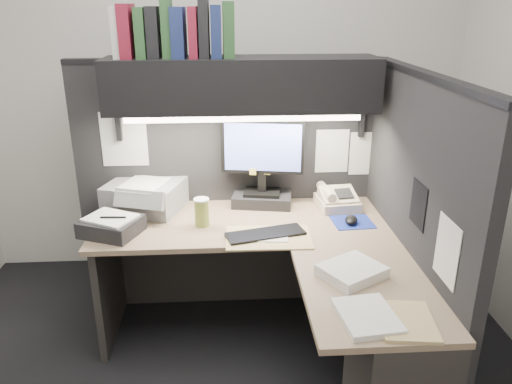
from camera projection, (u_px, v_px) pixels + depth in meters
wall_back at (221, 90)px, 3.59m from camera, size 3.50×0.04×2.70m
partition_back at (228, 188)px, 3.26m from camera, size 1.90×0.06×1.60m
partition_right at (410, 234)px, 2.61m from camera, size 0.06×1.50×1.60m
desk at (309, 316)px, 2.54m from camera, size 1.70×1.53×0.73m
overhead_shelf at (242, 84)px, 2.85m from camera, size 1.55×0.34×0.30m
task_light_tube at (243, 119)px, 2.78m from camera, size 1.32×0.04×0.04m
monitor at (262, 172)px, 3.10m from camera, size 0.51×0.28×0.55m
keyboard at (265, 234)px, 2.74m from camera, size 0.46×0.25×0.02m
mousepad at (352, 222)px, 2.92m from camera, size 0.24×0.22×0.00m
mouse at (351, 220)px, 2.89m from camera, size 0.10×0.13×0.04m
telephone at (337, 200)px, 3.12m from camera, size 0.27×0.28×0.10m
coffee_cup at (202, 213)px, 2.85m from camera, size 0.10×0.10×0.16m
printer at (145, 196)px, 3.09m from camera, size 0.52×0.48×0.17m
notebook_stack at (111, 226)px, 2.76m from camera, size 0.37×0.34×0.09m
open_folder at (268, 237)px, 2.72m from camera, size 0.47×0.31×0.01m
paper_stack_a at (352, 271)px, 2.34m from camera, size 0.35×0.33×0.05m
paper_stack_b at (367, 316)px, 2.02m from camera, size 0.25×0.30×0.03m
manila_stack at (406, 321)px, 2.00m from camera, size 0.25×0.30×0.02m
binder_row at (175, 31)px, 2.73m from camera, size 0.66×0.24×0.31m
pinned_papers at (296, 167)px, 2.85m from camera, size 1.76×1.31×0.51m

